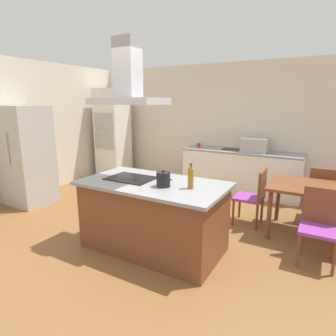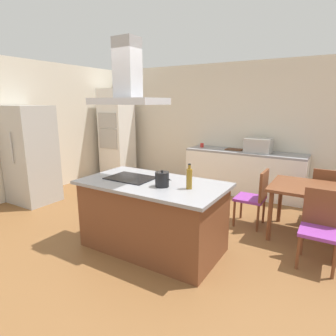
{
  "view_description": "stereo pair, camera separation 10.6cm",
  "coord_description": "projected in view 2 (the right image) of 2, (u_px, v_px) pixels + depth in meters",
  "views": [
    {
      "loc": [
        1.85,
        -2.87,
        1.88
      ],
      "look_at": [
        -0.01,
        0.4,
        1.0
      ],
      "focal_mm": 30.23,
      "sensor_mm": 36.0,
      "label": 1
    },
    {
      "loc": [
        1.94,
        -2.82,
        1.88
      ],
      "look_at": [
        -0.01,
        0.4,
        1.0
      ],
      "focal_mm": 30.23,
      "sensor_mm": 36.0,
      "label": 2
    }
  ],
  "objects": [
    {
      "name": "coffee_mug_red",
      "position": [
        202.0,
        145.0,
        6.28
      ],
      "size": [
        0.08,
        0.08,
        0.09
      ],
      "primitive_type": "cylinder",
      "color": "red",
      "rests_on": "back_counter"
    },
    {
      "name": "chair_facing_island",
      "position": [
        321.0,
        223.0,
        3.28
      ],
      "size": [
        0.42,
        0.42,
        0.89
      ],
      "color": "purple",
      "rests_on": "ground"
    },
    {
      "name": "refrigerator",
      "position": [
        31.0,
        155.0,
        5.31
      ],
      "size": [
        0.8,
        0.73,
        1.82
      ],
      "color": "#B2AFAA",
      "rests_on": "ground"
    },
    {
      "name": "countertop_microwave",
      "position": [
        258.0,
        145.0,
        5.62
      ],
      "size": [
        0.5,
        0.38,
        0.28
      ],
      "primitive_type": "cube",
      "color": "#B2AFAA",
      "rests_on": "back_counter"
    },
    {
      "name": "kitchen_island",
      "position": [
        153.0,
        215.0,
        3.65
      ],
      "size": [
        1.84,
        1.01,
        0.9
      ],
      "color": "brown",
      "rests_on": "ground"
    },
    {
      "name": "dining_table",
      "position": [
        326.0,
        195.0,
        3.8
      ],
      "size": [
        1.4,
        0.9,
        0.75
      ],
      "color": "brown",
      "rests_on": "ground"
    },
    {
      "name": "chair_at_left_end",
      "position": [
        256.0,
        194.0,
        4.3
      ],
      "size": [
        0.42,
        0.42,
        0.89
      ],
      "color": "purple",
      "rests_on": "ground"
    },
    {
      "name": "range_hood",
      "position": [
        128.0,
        83.0,
        3.45
      ],
      "size": [
        0.9,
        0.55,
        0.78
      ],
      "color": "#ADADB2"
    },
    {
      "name": "olive_oil_bottle",
      "position": [
        189.0,
        178.0,
        3.25
      ],
      "size": [
        0.07,
        0.07,
        0.3
      ],
      "color": "olive",
      "rests_on": "kitchen_island"
    },
    {
      "name": "cooktop",
      "position": [
        131.0,
        178.0,
        3.72
      ],
      "size": [
        0.6,
        0.44,
        0.01
      ],
      "primitive_type": "cube",
      "color": "black",
      "rests_on": "kitchen_island"
    },
    {
      "name": "cutting_board",
      "position": [
        234.0,
        149.0,
        5.94
      ],
      "size": [
        0.34,
        0.24,
        0.02
      ],
      "primitive_type": "cube",
      "color": "#59331E",
      "rests_on": "back_counter"
    },
    {
      "name": "wall_left",
      "position": [
        45.0,
        128.0,
        6.02
      ],
      "size": [
        0.1,
        8.8,
        2.7
      ],
      "primitive_type": "cube",
      "color": "beige",
      "rests_on": "ground"
    },
    {
      "name": "tea_kettle",
      "position": [
        162.0,
        179.0,
        3.34
      ],
      "size": [
        0.22,
        0.17,
        0.2
      ],
      "color": "black",
      "rests_on": "kitchen_island"
    },
    {
      "name": "back_counter",
      "position": [
        244.0,
        172.0,
        5.88
      ],
      "size": [
        2.39,
        0.62,
        0.9
      ],
      "color": "white",
      "rests_on": "ground"
    },
    {
      "name": "wall_back",
      "position": [
        236.0,
        127.0,
        6.15
      ],
      "size": [
        7.2,
        0.1,
        2.7
      ],
      "primitive_type": "cube",
      "color": "beige",
      "rests_on": "ground"
    },
    {
      "name": "wall_oven_stack",
      "position": [
        117.0,
        134.0,
        7.17
      ],
      "size": [
        0.7,
        0.66,
        2.2
      ],
      "color": "white",
      "rests_on": "ground"
    },
    {
      "name": "chair_facing_back_wall",
      "position": [
        327.0,
        193.0,
        4.39
      ],
      "size": [
        0.42,
        0.42,
        0.89
      ],
      "color": "purple",
      "rests_on": "ground"
    },
    {
      "name": "ground",
      "position": [
        201.0,
        211.0,
        5.0
      ],
      "size": [
        16.0,
        16.0,
        0.0
      ],
      "primitive_type": "plane",
      "color": "brown"
    }
  ]
}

